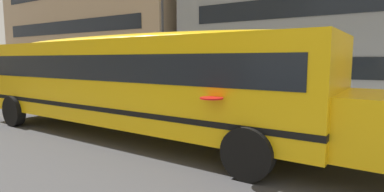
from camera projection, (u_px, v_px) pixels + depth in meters
name	position (u px, v px, depth m)	size (l,w,h in m)	color
ground_plane	(93.00, 117.00, 12.66)	(400.00, 400.00, 0.00)	#424244
sidewalk_far	(190.00, 98.00, 18.78)	(120.00, 3.00, 0.01)	gray
lane_centreline	(93.00, 117.00, 12.66)	(110.00, 0.16, 0.01)	silver
school_bus	(137.00, 77.00, 9.28)	(13.79, 3.46, 3.07)	yellow
parked_car_maroon_by_lamppost	(84.00, 83.00, 19.95)	(3.92, 1.92, 1.64)	maroon
parked_car_beige_past_driveway	(13.00, 79.00, 24.15)	(3.91, 1.91, 1.64)	#C1B28E
street_lamp	(163.00, 26.00, 18.50)	(0.44, 0.44, 6.80)	#38383D
apartment_block_far_left	(109.00, 16.00, 30.70)	(20.48, 9.85, 13.30)	tan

